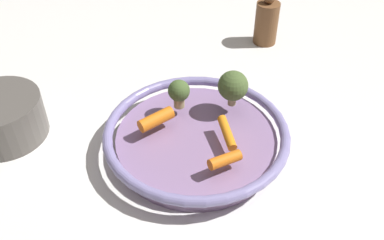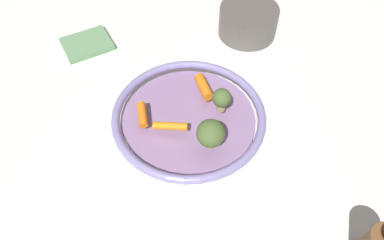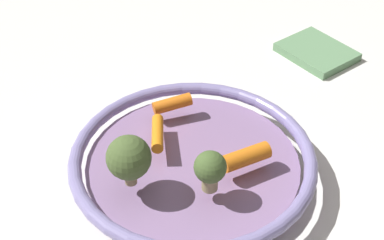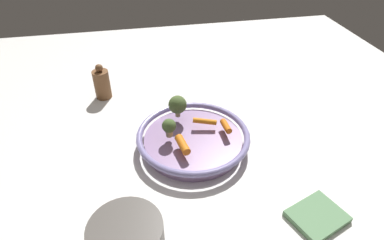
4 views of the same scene
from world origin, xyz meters
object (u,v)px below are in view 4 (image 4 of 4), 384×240
at_px(baby_carrot_right, 205,121).
at_px(broccoli_floret_edge, 178,105).
at_px(broccoli_floret_mid, 169,125).
at_px(serving_bowl, 193,139).
at_px(baby_carrot_left, 183,145).
at_px(dish_towel, 317,216).
at_px(saucepan, 127,240).
at_px(baby_carrot_back, 226,127).
at_px(pepper_mill, 102,84).

distance_m(baby_carrot_right, broccoli_floret_edge, 0.09).
distance_m(broccoli_floret_mid, broccoli_floret_edge, 0.09).
bearing_deg(baby_carrot_right, serving_bowl, -139.25).
relative_size(baby_carrot_left, broccoli_floret_edge, 0.93).
bearing_deg(dish_towel, saucepan, 179.53).
distance_m(baby_carrot_back, dish_towel, 0.31).
height_order(baby_carrot_left, broccoli_floret_edge, broccoli_floret_edge).
bearing_deg(dish_towel, baby_carrot_right, 119.00).
height_order(baby_carrot_left, pepper_mill, pepper_mill).
height_order(baby_carrot_back, pepper_mill, pepper_mill).
bearing_deg(pepper_mill, baby_carrot_back, -42.85).
xyz_separation_m(baby_carrot_left, saucepan, (-0.15, -0.23, -0.02)).
distance_m(serving_bowl, dish_towel, 0.36).
bearing_deg(baby_carrot_right, baby_carrot_left, -131.31).
height_order(serving_bowl, baby_carrot_left, baby_carrot_left).
relative_size(broccoli_floret_edge, dish_towel, 0.57).
bearing_deg(saucepan, baby_carrot_left, 56.88).
bearing_deg(broccoli_floret_mid, baby_carrot_back, -3.33).
bearing_deg(broccoli_floret_edge, serving_bowl, -71.66).
bearing_deg(baby_carrot_back, broccoli_floret_mid, 176.67).
height_order(broccoli_floret_mid, pepper_mill, pepper_mill).
bearing_deg(dish_towel, baby_carrot_back, 114.13).
bearing_deg(baby_carrot_right, baby_carrot_back, -36.78).
xyz_separation_m(baby_carrot_left, broccoli_floret_edge, (0.01, 0.14, 0.03)).
bearing_deg(baby_carrot_back, broccoli_floret_edge, 143.37).
relative_size(serving_bowl, baby_carrot_left, 5.07).
relative_size(saucepan, dish_towel, 2.16).
height_order(baby_carrot_right, dish_towel, baby_carrot_right).
height_order(baby_carrot_left, broccoli_floret_mid, broccoli_floret_mid).
bearing_deg(dish_towel, baby_carrot_left, 137.77).
bearing_deg(saucepan, broccoli_floret_edge, 66.52).
bearing_deg(pepper_mill, saucepan, -84.27).
bearing_deg(serving_bowl, broccoli_floret_mid, 175.73).
xyz_separation_m(serving_bowl, baby_carrot_left, (-0.04, -0.05, 0.03)).
distance_m(baby_carrot_right, broccoli_floret_mid, 0.11).
bearing_deg(serving_bowl, pepper_mill, 128.61).
distance_m(baby_carrot_left, broccoli_floret_mid, 0.07).
bearing_deg(dish_towel, serving_bowl, 127.19).
bearing_deg(saucepan, serving_bowl, 56.50).
distance_m(broccoli_floret_mid, saucepan, 0.32).
height_order(baby_carrot_right, baby_carrot_left, baby_carrot_left).
bearing_deg(broccoli_floret_edge, baby_carrot_right, -36.51).
xyz_separation_m(broccoli_floret_mid, dish_towel, (0.28, -0.29, -0.07)).
bearing_deg(broccoli_floret_mid, saucepan, -113.17).
height_order(baby_carrot_left, saucepan, saucepan).
bearing_deg(saucepan, baby_carrot_back, 45.05).
height_order(broccoli_floret_edge, saucepan, broccoli_floret_edge).
relative_size(baby_carrot_right, broccoli_floret_edge, 1.02).
distance_m(broccoli_floret_edge, saucepan, 0.41).
bearing_deg(baby_carrot_left, baby_carrot_back, 21.23).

